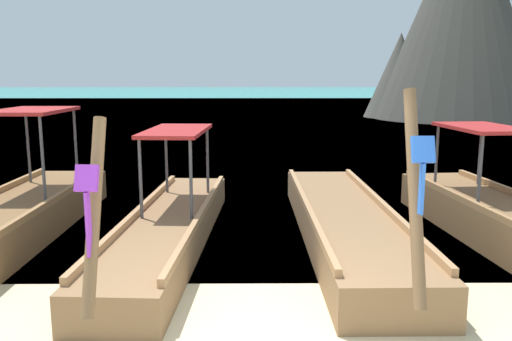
{
  "coord_description": "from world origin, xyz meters",
  "views": [
    {
      "loc": [
        -0.06,
        -4.33,
        2.63
      ],
      "look_at": [
        0.0,
        4.11,
        1.12
      ],
      "focal_mm": 37.21,
      "sensor_mm": 36.0,
      "label": 1
    }
  ],
  "objects_px": {
    "longtail_boat_violet_ribbon": "(169,226)",
    "longtail_boat_green_ribbon": "(497,218)",
    "karst_rock": "(459,11)",
    "longtail_boat_blue_ribbon": "(344,223)",
    "longtail_boat_red_ribbon": "(22,213)"
  },
  "relations": [
    {
      "from": "longtail_boat_blue_ribbon",
      "to": "karst_rock",
      "type": "height_order",
      "value": "karst_rock"
    },
    {
      "from": "longtail_boat_violet_ribbon",
      "to": "karst_rock",
      "type": "relative_size",
      "value": 0.5
    },
    {
      "from": "longtail_boat_blue_ribbon",
      "to": "longtail_boat_green_ribbon",
      "type": "distance_m",
      "value": 2.47
    },
    {
      "from": "longtail_boat_green_ribbon",
      "to": "karst_rock",
      "type": "distance_m",
      "value": 27.27
    },
    {
      "from": "longtail_boat_violet_ribbon",
      "to": "karst_rock",
      "type": "xyz_separation_m",
      "value": [
        13.92,
        25.37,
        6.2
      ]
    },
    {
      "from": "longtail_boat_violet_ribbon",
      "to": "karst_rock",
      "type": "height_order",
      "value": "karst_rock"
    },
    {
      "from": "longtail_boat_blue_ribbon",
      "to": "karst_rock",
      "type": "distance_m",
      "value": 28.15
    },
    {
      "from": "longtail_boat_red_ribbon",
      "to": "longtail_boat_violet_ribbon",
      "type": "xyz_separation_m",
      "value": [
        2.57,
        -0.67,
        -0.05
      ]
    },
    {
      "from": "longtail_boat_violet_ribbon",
      "to": "longtail_boat_red_ribbon",
      "type": "bearing_deg",
      "value": 165.38
    },
    {
      "from": "longtail_boat_violet_ribbon",
      "to": "longtail_boat_blue_ribbon",
      "type": "height_order",
      "value": "longtail_boat_blue_ribbon"
    },
    {
      "from": "longtail_boat_violet_ribbon",
      "to": "longtail_boat_green_ribbon",
      "type": "relative_size",
      "value": 1.17
    },
    {
      "from": "longtail_boat_violet_ribbon",
      "to": "longtail_boat_green_ribbon",
      "type": "height_order",
      "value": "longtail_boat_green_ribbon"
    },
    {
      "from": "longtail_boat_blue_ribbon",
      "to": "longtail_boat_red_ribbon",
      "type": "bearing_deg",
      "value": 175.74
    },
    {
      "from": "longtail_boat_blue_ribbon",
      "to": "longtail_boat_green_ribbon",
      "type": "relative_size",
      "value": 1.25
    },
    {
      "from": "longtail_boat_violet_ribbon",
      "to": "longtail_boat_blue_ribbon",
      "type": "distance_m",
      "value": 2.8
    }
  ]
}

